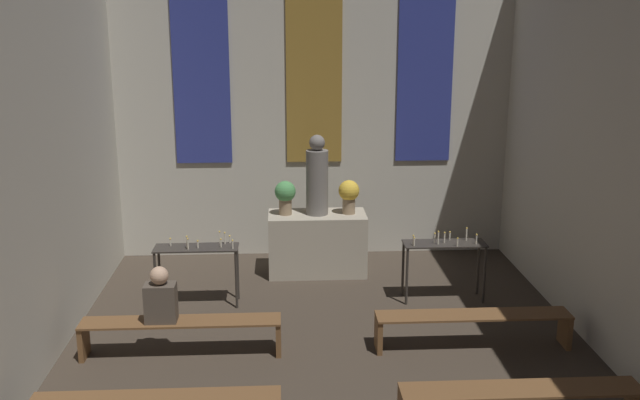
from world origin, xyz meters
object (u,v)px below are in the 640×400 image
Objects in this scene: candle_rack_left at (197,256)px; pew_third_right at (521,398)px; statue at (317,178)px; candle_rack_right at (444,252)px; altar at (317,243)px; person_seated at (160,297)px; flower_vase_right at (349,194)px; pew_back_left at (181,329)px; pew_back_right at (473,322)px; flower_vase_left at (285,195)px.

candle_rack_left is 4.75m from pew_third_right.
candle_rack_right is at bearing -34.60° from statue.
candle_rack_right is (1.70, -1.18, 0.22)m from altar.
person_seated reaches higher than pew_third_right.
statue is 2.22m from candle_rack_right.
flower_vase_right reaches higher than pew_third_right.
altar is 0.92m from flower_vase_right.
candle_rack_right is (1.70, -1.18, -0.80)m from statue.
statue reaches higher than pew_back_left.
pew_back_right is at bearing -23.91° from candle_rack_left.
candle_rack_left is at bearing 179.96° from candle_rack_right.
altar is at bearing 111.27° from pew_third_right.
altar is 0.64× the size of pew_back_right.
person_seated is (-1.95, -2.69, 0.26)m from altar.
candle_rack_left is at bearing -151.71° from flower_vase_right.
pew_back_right is at bearing -50.62° from flower_vase_left.
statue is 0.54m from flower_vase_right.
flower_vase_left is at bearing 129.38° from pew_back_right.
candle_rack_right reaches higher than altar.
candle_rack_left is 1.71× the size of person_seated.
person_seated reaches higher than pew_back_left.
person_seated reaches higher than altar.
pew_back_right is (1.73, -2.69, -0.14)m from altar.
statue reaches higher than flower_vase_left.
candle_rack_left reaches higher than pew_back_left.
pew_back_right is at bearing -57.32° from statue.
statue is 2.35× the size of flower_vase_right.
candle_rack_right is at bearing -43.91° from flower_vase_right.
flower_vase_left reaches higher than pew_back_right.
person_seated reaches higher than candle_rack_right.
statue is 3.41m from pew_back_left.
statue is 0.54m from flower_vase_left.
person_seated is (-0.25, -1.52, 0.03)m from candle_rack_left.
pew_third_right is (1.24, -4.44, -0.92)m from flower_vase_right.
pew_back_left is at bearing -156.16° from candle_rack_right.
candle_rack_right reaches higher than candle_rack_left.
altar is 0.92m from flower_vase_left.
altar is 1.22× the size of statue.
candle_rack_right is (3.40, -0.00, 0.00)m from candle_rack_left.
candle_rack_left is 0.49× the size of pew_back_right.
flower_vase_left is (-0.48, 0.00, 0.78)m from altar.
altar is 2.86× the size of flower_vase_right.
candle_rack_left is 0.49× the size of pew_back_left.
candle_rack_right is 0.49× the size of pew_back_left.
flower_vase_left is 5.04m from pew_third_right.
candle_rack_left reaches higher than pew_back_right.
pew_back_right is at bearing -65.19° from flower_vase_right.
pew_third_right is (3.43, -3.26, -0.37)m from candle_rack_left.
pew_back_left is (-1.73, -2.69, -0.14)m from altar.
person_seated is (-2.43, -2.69, -0.52)m from flower_vase_right.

